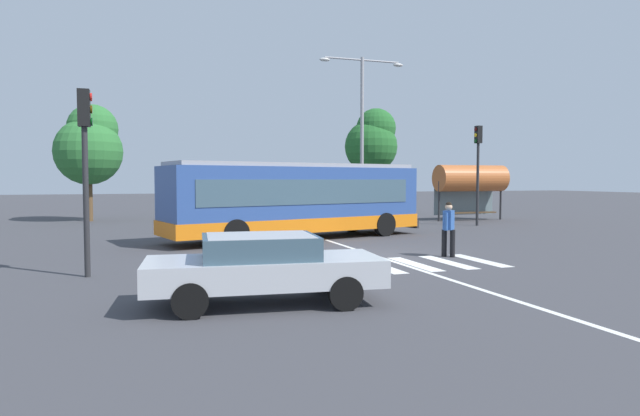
# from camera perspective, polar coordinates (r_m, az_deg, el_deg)

# --- Properties ---
(ground_plane) EXTENTS (160.00, 160.00, 0.00)m
(ground_plane) POSITION_cam_1_polar(r_m,az_deg,el_deg) (17.41, 5.78, -4.96)
(ground_plane) COLOR #3D3D42
(city_transit_bus) EXTENTS (11.25, 5.17, 3.06)m
(city_transit_bus) POSITION_cam_1_polar(r_m,az_deg,el_deg) (22.01, -2.45, 0.87)
(city_transit_bus) COLOR black
(city_transit_bus) RESTS_ON ground_plane
(pedestrian_crossing_street) EXTENTS (0.47, 0.46, 1.72)m
(pedestrian_crossing_street) POSITION_cam_1_polar(r_m,az_deg,el_deg) (17.31, 13.37, -1.85)
(pedestrian_crossing_street) COLOR black
(pedestrian_crossing_street) RESTS_ON ground_plane
(foreground_sedan) EXTENTS (4.66, 2.28, 1.35)m
(foreground_sedan) POSITION_cam_1_polar(r_m,az_deg,el_deg) (10.56, -6.00, -5.97)
(foreground_sedan) COLOR black
(foreground_sedan) RESTS_ON ground_plane
(parked_car_black) EXTENTS (2.04, 4.58, 1.35)m
(parked_car_black) POSITION_cam_1_polar(r_m,az_deg,el_deg) (31.65, -9.98, 0.00)
(parked_car_black) COLOR black
(parked_car_black) RESTS_ON ground_plane
(parked_car_teal) EXTENTS (2.02, 4.58, 1.35)m
(parked_car_teal) POSITION_cam_1_polar(r_m,az_deg,el_deg) (31.51, -5.08, 0.02)
(parked_car_teal) COLOR black
(parked_car_teal) RESTS_ON ground_plane
(parked_car_silver) EXTENTS (2.01, 4.57, 1.35)m
(parked_car_silver) POSITION_cam_1_polar(r_m,az_deg,el_deg) (32.84, -0.44, 0.15)
(parked_car_silver) COLOR black
(parked_car_silver) RESTS_ON ground_plane
(parked_car_charcoal) EXTENTS (1.89, 4.51, 1.35)m
(parked_car_charcoal) POSITION_cam_1_polar(r_m,az_deg,el_deg) (33.74, 3.84, 0.23)
(parked_car_charcoal) COLOR black
(parked_car_charcoal) RESTS_ON ground_plane
(traffic_light_near_corner) EXTENTS (0.33, 0.32, 4.61)m
(traffic_light_near_corner) POSITION_cam_1_polar(r_m,az_deg,el_deg) (14.52, -23.49, 5.47)
(traffic_light_near_corner) COLOR #28282B
(traffic_light_near_corner) RESTS_ON ground_plane
(traffic_light_far_corner) EXTENTS (0.33, 0.32, 5.19)m
(traffic_light_far_corner) POSITION_cam_1_polar(r_m,az_deg,el_deg) (29.40, 16.28, 4.93)
(traffic_light_far_corner) COLOR #28282B
(traffic_light_far_corner) RESTS_ON ground_plane
(bus_stop_shelter) EXTENTS (4.35, 1.54, 3.25)m
(bus_stop_shelter) POSITION_cam_1_polar(r_m,az_deg,el_deg) (33.09, 15.57, 2.93)
(bus_stop_shelter) COLOR #28282B
(bus_stop_shelter) RESTS_ON ground_plane
(twin_arm_street_lamp) EXTENTS (5.04, 0.32, 9.22)m
(twin_arm_street_lamp) POSITION_cam_1_polar(r_m,az_deg,el_deg) (30.84, 4.45, 9.12)
(twin_arm_street_lamp) COLOR #939399
(twin_arm_street_lamp) RESTS_ON ground_plane
(background_tree_left) EXTENTS (3.79, 3.79, 6.75)m
(background_tree_left) POSITION_cam_1_polar(r_m,az_deg,el_deg) (34.04, -23.09, 6.11)
(background_tree_left) COLOR brown
(background_tree_left) RESTS_ON ground_plane
(background_tree_right) EXTENTS (3.53, 3.53, 7.17)m
(background_tree_right) POSITION_cam_1_polar(r_m,az_deg,el_deg) (36.76, 5.54, 6.98)
(background_tree_right) COLOR brown
(background_tree_right) RESTS_ON ground_plane
(crosswalk_painted_stripes) EXTENTS (5.87, 2.66, 0.01)m
(crosswalk_painted_stripes) POSITION_cam_1_polar(r_m,az_deg,el_deg) (15.50, 8.14, -5.95)
(crosswalk_painted_stripes) COLOR silver
(crosswalk_painted_stripes) RESTS_ON ground_plane
(lane_center_line) EXTENTS (0.16, 24.00, 0.01)m
(lane_center_line) POSITION_cam_1_polar(r_m,az_deg,el_deg) (19.22, 3.19, -4.18)
(lane_center_line) COLOR silver
(lane_center_line) RESTS_ON ground_plane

